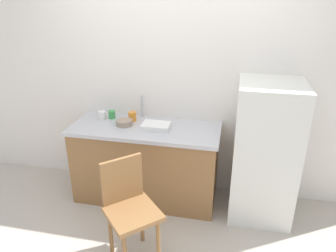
{
  "coord_description": "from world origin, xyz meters",
  "views": [
    {
      "loc": [
        0.64,
        -2.24,
        2.15
      ],
      "look_at": [
        0.03,
        0.6,
        0.89
      ],
      "focal_mm": 34.19,
      "sensor_mm": 36.0,
      "label": 1
    }
  ],
  "objects_px": {
    "refrigerator": "(265,152)",
    "cup_orange": "(132,116)",
    "dish_tray": "(156,126)",
    "terracotta_bowl": "(124,123)",
    "chair": "(129,206)",
    "cup_green": "(112,114)",
    "cup_white": "(102,115)"
  },
  "relations": [
    {
      "from": "terracotta_bowl",
      "to": "cup_green",
      "type": "distance_m",
      "value": 0.25
    },
    {
      "from": "refrigerator",
      "to": "cup_orange",
      "type": "bearing_deg",
      "value": 174.32
    },
    {
      "from": "dish_tray",
      "to": "cup_orange",
      "type": "distance_m",
      "value": 0.33
    },
    {
      "from": "terracotta_bowl",
      "to": "cup_orange",
      "type": "relative_size",
      "value": 1.71
    },
    {
      "from": "cup_white",
      "to": "cup_orange",
      "type": "bearing_deg",
      "value": 4.55
    },
    {
      "from": "chair",
      "to": "refrigerator",
      "type": "bearing_deg",
      "value": -5.77
    },
    {
      "from": "dish_tray",
      "to": "terracotta_bowl",
      "type": "height_order",
      "value": "terracotta_bowl"
    },
    {
      "from": "chair",
      "to": "cup_orange",
      "type": "bearing_deg",
      "value": 62.46
    },
    {
      "from": "terracotta_bowl",
      "to": "cup_white",
      "type": "bearing_deg",
      "value": 159.82
    },
    {
      "from": "chair",
      "to": "terracotta_bowl",
      "type": "relative_size",
      "value": 5.36
    },
    {
      "from": "refrigerator",
      "to": "cup_orange",
      "type": "relative_size",
      "value": 14.26
    },
    {
      "from": "cup_green",
      "to": "terracotta_bowl",
      "type": "bearing_deg",
      "value": -38.43
    },
    {
      "from": "chair",
      "to": "cup_green",
      "type": "xyz_separation_m",
      "value": [
        -0.51,
        1.0,
        0.39
      ]
    },
    {
      "from": "cup_orange",
      "to": "cup_green",
      "type": "xyz_separation_m",
      "value": [
        -0.24,
        0.02,
        -0.01
      ]
    },
    {
      "from": "terracotta_bowl",
      "to": "cup_green",
      "type": "bearing_deg",
      "value": 141.57
    },
    {
      "from": "cup_orange",
      "to": "cup_white",
      "type": "xyz_separation_m",
      "value": [
        -0.33,
        -0.03,
        -0.0
      ]
    },
    {
      "from": "cup_white",
      "to": "cup_green",
      "type": "bearing_deg",
      "value": 26.45
    },
    {
      "from": "cup_orange",
      "to": "terracotta_bowl",
      "type": "bearing_deg",
      "value": -108.08
    },
    {
      "from": "cup_white",
      "to": "cup_green",
      "type": "xyz_separation_m",
      "value": [
        0.1,
        0.05,
        -0.0
      ]
    },
    {
      "from": "refrigerator",
      "to": "cup_white",
      "type": "distance_m",
      "value": 1.73
    },
    {
      "from": "chair",
      "to": "terracotta_bowl",
      "type": "distance_m",
      "value": 0.98
    },
    {
      "from": "refrigerator",
      "to": "chair",
      "type": "height_order",
      "value": "refrigerator"
    },
    {
      "from": "chair",
      "to": "dish_tray",
      "type": "xyz_separation_m",
      "value": [
        0.02,
        0.84,
        0.37
      ]
    },
    {
      "from": "refrigerator",
      "to": "dish_tray",
      "type": "height_order",
      "value": "refrigerator"
    },
    {
      "from": "chair",
      "to": "cup_white",
      "type": "xyz_separation_m",
      "value": [
        -0.61,
        0.95,
        0.39
      ]
    },
    {
      "from": "refrigerator",
      "to": "chair",
      "type": "relative_size",
      "value": 1.55
    },
    {
      "from": "dish_tray",
      "to": "terracotta_bowl",
      "type": "bearing_deg",
      "value": 178.4
    },
    {
      "from": "dish_tray",
      "to": "cup_orange",
      "type": "bearing_deg",
      "value": 154.23
    },
    {
      "from": "terracotta_bowl",
      "to": "cup_white",
      "type": "distance_m",
      "value": 0.31
    },
    {
      "from": "cup_orange",
      "to": "cup_green",
      "type": "height_order",
      "value": "cup_orange"
    },
    {
      "from": "refrigerator",
      "to": "cup_orange",
      "type": "distance_m",
      "value": 1.4
    },
    {
      "from": "dish_tray",
      "to": "terracotta_bowl",
      "type": "xyz_separation_m",
      "value": [
        -0.34,
        0.01,
        0.0
      ]
    }
  ]
}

